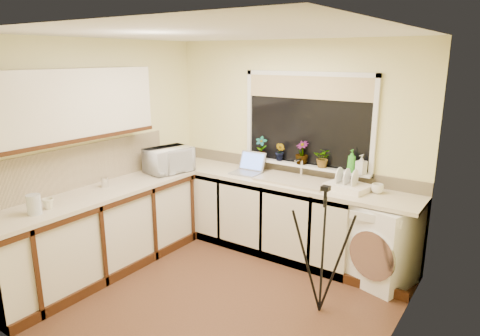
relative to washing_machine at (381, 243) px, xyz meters
name	(u,v)px	position (x,y,z in m)	size (l,w,h in m)	color
floor	(216,294)	(-1.23, -1.17, -0.42)	(3.20, 3.20, 0.00)	brown
ceiling	(212,33)	(-1.23, -1.17, 2.03)	(3.20, 3.20, 0.00)	white
wall_back	(291,146)	(-1.23, 0.33, 0.80)	(3.20, 3.20, 0.00)	#F3ECA2
wall_front	(69,227)	(-1.23, -2.67, 0.80)	(3.20, 3.20, 0.00)	#F3ECA2
wall_left	(100,152)	(-2.83, -1.17, 0.80)	(3.00, 3.00, 0.00)	#F3ECA2
wall_right	(394,208)	(0.37, -1.17, 0.80)	(3.00, 3.00, 0.00)	#F3ECA2
base_cabinet_back	(254,211)	(-1.55, 0.03, 0.01)	(2.55, 0.60, 0.86)	silver
base_cabinet_left	(102,234)	(-2.53, -1.47, 0.01)	(0.54, 2.40, 0.86)	silver
worktop_back	(278,180)	(-1.23, 0.03, 0.46)	(3.20, 0.60, 0.04)	beige
worktop_left	(98,194)	(-2.53, -1.47, 0.46)	(0.60, 2.40, 0.04)	beige
upper_cabinet	(68,105)	(-2.67, -1.62, 1.38)	(0.28, 1.90, 0.70)	silver
splashback_left	(79,167)	(-2.82, -1.47, 0.70)	(0.02, 2.40, 0.45)	beige
splashback_back	(290,167)	(-1.23, 0.32, 0.55)	(3.20, 0.02, 0.14)	beige
window_glass	(307,121)	(-1.03, 0.31, 1.13)	(1.50, 0.02, 1.00)	black
window_blind	(308,87)	(-1.03, 0.29, 1.50)	(1.50, 0.02, 0.25)	tan
windowsill	(303,165)	(-1.03, 0.26, 0.61)	(1.60, 0.14, 0.03)	white
sink	(294,180)	(-1.03, 0.03, 0.49)	(0.82, 0.46, 0.03)	tan
faucet	(302,167)	(-1.03, 0.21, 0.60)	(0.03, 0.03, 0.24)	silver
washing_machine	(381,243)	(0.00, 0.00, 0.00)	(0.60, 0.58, 0.84)	white
laptop	(249,168)	(-1.65, 0.04, 0.54)	(0.35, 0.35, 0.24)	#94959B
kettle	(161,166)	(-2.45, -0.62, 0.59)	(0.17, 0.17, 0.23)	white
dish_rack	(348,187)	(-0.41, 0.06, 0.51)	(0.43, 0.32, 0.06)	white
tripod	(322,250)	(-0.28, -0.85, 0.18)	(0.59, 0.59, 1.20)	black
glass_jug	(34,204)	(-2.45, -2.20, 0.57)	(0.12, 0.12, 0.18)	silver
steel_jar	(105,182)	(-2.60, -1.32, 0.53)	(0.08, 0.08, 0.11)	silver
microwave	(169,160)	(-2.47, -0.47, 0.63)	(0.54, 0.36, 0.30)	white
plant_a	(261,147)	(-1.59, 0.23, 0.76)	(0.14, 0.10, 0.27)	#999999
plant_b	(280,152)	(-1.33, 0.24, 0.74)	(0.12, 0.10, 0.22)	#999999
plant_c	(302,153)	(-1.05, 0.25, 0.76)	(0.15, 0.15, 0.27)	#999999
plant_d	(323,158)	(-0.78, 0.24, 0.74)	(0.20, 0.17, 0.22)	#999999
soap_bottle_green	(352,161)	(-0.45, 0.23, 0.75)	(0.10, 0.10, 0.25)	green
soap_bottle_clear	(361,164)	(-0.34, 0.22, 0.73)	(0.09, 0.10, 0.21)	#999999
cup_back	(377,189)	(-0.12, 0.12, 0.53)	(0.12, 0.12, 0.10)	white
cup_left	(48,204)	(-2.48, -2.06, 0.53)	(0.10, 0.10, 0.10)	#ECE5C2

